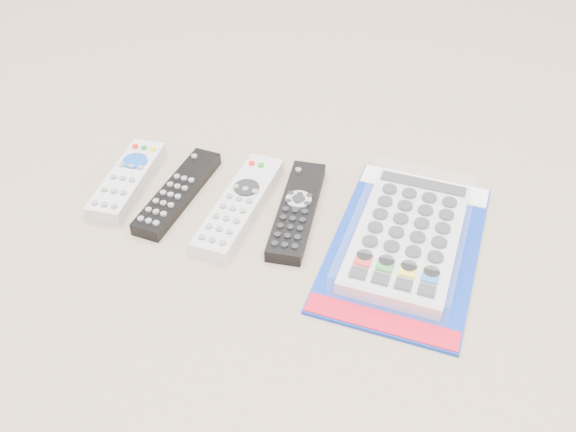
% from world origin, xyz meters
% --- Properties ---
extents(remote_small_grey, '(0.06, 0.17, 0.03)m').
position_xyz_m(remote_small_grey, '(-0.21, 0.02, 0.01)').
color(remote_small_grey, '#B5B5B7').
rests_on(remote_small_grey, ground).
extents(remote_slim_black, '(0.08, 0.19, 0.02)m').
position_xyz_m(remote_slim_black, '(-0.13, 0.01, 0.01)').
color(remote_slim_black, black).
rests_on(remote_slim_black, ground).
extents(remote_silver_dvd, '(0.08, 0.22, 0.02)m').
position_xyz_m(remote_silver_dvd, '(-0.04, -0.00, 0.01)').
color(remote_silver_dvd, silver).
rests_on(remote_silver_dvd, ground).
extents(remote_large_black, '(0.05, 0.20, 0.02)m').
position_xyz_m(remote_large_black, '(0.04, 0.01, 0.01)').
color(remote_large_black, black).
rests_on(remote_large_black, ground).
extents(jumbo_remote_packaged, '(0.23, 0.33, 0.04)m').
position_xyz_m(jumbo_remote_packaged, '(0.19, -0.02, 0.02)').
color(jumbo_remote_packaged, '#0D2D95').
rests_on(jumbo_remote_packaged, ground).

